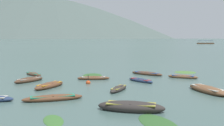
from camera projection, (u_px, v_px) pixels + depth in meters
The scene contains 21 objects.
ground_plane at pixel (88, 38), 1494.18m from camera, with size 6000.00×6000.00×0.00m, color #425B56.
mountain_2 at pixel (50, 7), 1322.86m from camera, with size 1322.38×1322.38×324.93m, color #4C5B56.
mountain_3 at pixel (145, 15), 1659.08m from camera, with size 783.60×783.60×290.85m, color #4C5B56.
rowboat_0 at pixel (119, 89), 21.00m from camera, with size 2.10×3.03×0.44m.
rowboat_2 at pixel (183, 77), 27.38m from camera, with size 3.13×2.23×0.46m.
rowboat_3 at pixel (53, 98), 17.73m from camera, with size 4.24×1.86×0.47m.
rowboat_4 at pixel (29, 80), 25.11m from camera, with size 2.84×3.20×0.55m.
rowboat_5 at pixel (131, 107), 15.16m from camera, with size 4.17×2.36×0.72m.
rowboat_6 at pixel (207, 90), 20.37m from camera, with size 2.24×4.36×0.61m.
rowboat_7 at pixel (33, 74), 29.43m from camera, with size 2.67×3.17×0.38m.
rowboat_8 at pixel (94, 78), 26.50m from camera, with size 3.36×0.94×0.43m.
rowboat_9 at pixel (49, 85), 22.22m from camera, with size 2.73×3.59×0.56m.
rowboat_10 at pixel (141, 80), 25.16m from camera, with size 2.45×2.97×0.41m.
rowboat_11 at pixel (147, 73), 29.83m from camera, with size 3.58×3.47×0.45m.
ferry_0 at pixel (205, 43), 172.00m from camera, with size 11.14×6.38×2.54m.
mooring_buoy at pixel (88, 83), 24.05m from camera, with size 0.43×0.43×0.96m.
weed_patch_1 at pixel (149, 107), 15.88m from camera, with size 2.77×1.14×0.14m, color #477033.
weed_patch_2 at pixel (92, 75), 29.28m from camera, with size 3.25×2.15×0.14m, color #2D5628.
weed_patch_3 at pixel (53, 121), 13.35m from camera, with size 2.15×1.01×0.14m, color #38662D.
weed_patch_4 at pixel (158, 123), 12.93m from camera, with size 3.23×1.62×0.14m, color #2D5628.
weed_patch_5 at pixel (185, 72), 31.84m from camera, with size 2.63×2.57×0.14m, color #477033.
Camera 1 is at (-0.50, -7.33, 4.30)m, focal length 41.34 mm.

